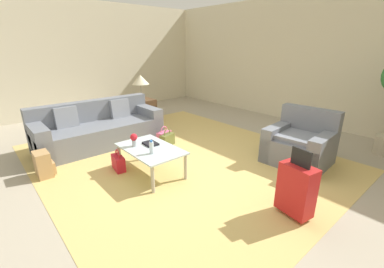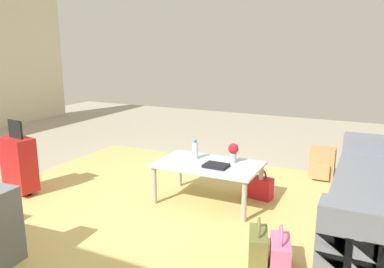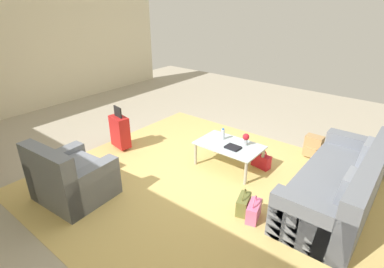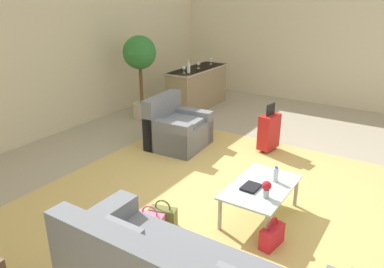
# 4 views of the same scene
# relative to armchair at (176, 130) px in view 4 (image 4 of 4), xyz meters

# --- Properties ---
(ground_plane) EXTENTS (12.00, 12.00, 0.00)m
(ground_plane) POSITION_rel_armchair_xyz_m (-0.89, -1.67, -0.30)
(ground_plane) COLOR #A89E89
(wall_back) EXTENTS (10.24, 0.12, 3.10)m
(wall_back) POSITION_rel_armchair_xyz_m (-0.89, 2.39, 1.25)
(wall_back) COLOR beige
(wall_back) RESTS_ON ground
(wall_right) EXTENTS (0.12, 8.00, 3.10)m
(wall_right) POSITION_rel_armchair_xyz_m (4.17, -1.67, 1.25)
(wall_right) COLOR beige
(wall_right) RESTS_ON ground
(area_rug) EXTENTS (5.20, 4.40, 0.01)m
(area_rug) POSITION_rel_armchair_xyz_m (-1.49, -1.47, -0.30)
(area_rug) COLOR tan
(area_rug) RESTS_ON ground
(armchair) EXTENTS (1.03, 0.95, 0.91)m
(armchair) POSITION_rel_armchair_xyz_m (0.00, 0.00, 0.00)
(armchair) COLOR slate
(armchair) RESTS_ON ground
(coffee_table) EXTENTS (1.09, 0.67, 0.43)m
(coffee_table) POSITION_rel_armchair_xyz_m (-1.29, -2.17, 0.08)
(coffee_table) COLOR silver
(coffee_table) RESTS_ON ground
(water_bottle) EXTENTS (0.06, 0.06, 0.20)m
(water_bottle) POSITION_rel_armchair_xyz_m (-1.09, -2.27, 0.22)
(water_bottle) COLOR silver
(water_bottle) RESTS_ON coffee_table
(coffee_table_book) EXTENTS (0.25, 0.19, 0.03)m
(coffee_table_book) POSITION_rel_armchair_xyz_m (-1.41, -2.09, 0.14)
(coffee_table_book) COLOR black
(coffee_table_book) RESTS_ON coffee_table
(flower_vase) EXTENTS (0.11, 0.11, 0.21)m
(flower_vase) POSITION_rel_armchair_xyz_m (-1.51, -2.32, 0.25)
(flower_vase) COLOR #B2B7BC
(flower_vase) RESTS_ON coffee_table
(bar_console) EXTENTS (1.80, 0.63, 0.94)m
(bar_console) POSITION_rel_armchair_xyz_m (2.21, 0.93, 0.18)
(bar_console) COLOR #937F60
(bar_console) RESTS_ON ground
(wine_glass_leftmost) EXTENTS (0.08, 0.08, 0.15)m
(wine_glass_leftmost) POSITION_rel_armchair_xyz_m (1.59, 0.88, 0.75)
(wine_glass_leftmost) COLOR silver
(wine_glass_leftmost) RESTS_ON bar_console
(wine_glass_left_of_centre) EXTENTS (0.08, 0.08, 0.15)m
(wine_glass_left_of_centre) POSITION_rel_armchair_xyz_m (2.21, 0.89, 0.75)
(wine_glass_left_of_centre) COLOR silver
(wine_glass_left_of_centre) RESTS_ON bar_console
(wine_glass_right_of_centre) EXTENTS (0.08, 0.08, 0.15)m
(wine_glass_right_of_centre) POSITION_rel_armchair_xyz_m (2.82, 0.92, 0.75)
(wine_glass_right_of_centre) COLOR silver
(wine_glass_right_of_centre) RESTS_ON bar_console
(wine_bottle_clear) EXTENTS (0.07, 0.07, 0.30)m
(wine_bottle_clear) POSITION_rel_armchair_xyz_m (1.66, 0.81, 0.75)
(wine_bottle_clear) COLOR silver
(wine_bottle_clear) RESTS_ON bar_console
(suitcase_red) EXTENTS (0.43, 0.28, 0.85)m
(suitcase_red) POSITION_rel_armchair_xyz_m (0.71, -1.47, 0.05)
(suitcase_red) COLOR red
(suitcase_red) RESTS_ON ground
(handbag_olive) EXTENTS (0.22, 0.35, 0.36)m
(handbag_olive) POSITION_rel_armchair_xyz_m (-2.09, -1.29, -0.18)
(handbag_olive) COLOR olive
(handbag_olive) RESTS_ON ground
(handbag_red) EXTENTS (0.34, 0.19, 0.36)m
(handbag_red) POSITION_rel_armchair_xyz_m (-1.74, -2.51, -0.18)
(handbag_red) COLOR red
(handbag_red) RESTS_ON ground
(handbag_pink) EXTENTS (0.22, 0.34, 0.36)m
(handbag_pink) POSITION_rel_armchair_xyz_m (-2.27, -1.25, -0.18)
(handbag_pink) COLOR pink
(handbag_pink) RESTS_ON ground
(potted_ficus) EXTENTS (0.69, 0.69, 1.77)m
(potted_ficus) POSITION_rel_armchair_xyz_m (0.91, 1.53, 0.93)
(potted_ficus) COLOR #BCB299
(potted_ficus) RESTS_ON ground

